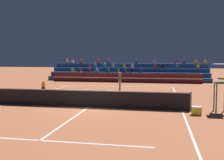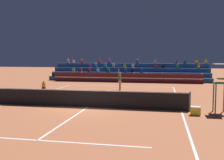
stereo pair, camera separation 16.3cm
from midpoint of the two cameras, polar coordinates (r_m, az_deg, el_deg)
name	(u,v)px [view 2 (the right image)]	position (r m, az deg, el deg)	size (l,w,h in m)	color
ground_plane	(87,107)	(15.96, -5.06, -5.95)	(120.00, 120.00, 0.00)	#AD603D
court_lines	(87,107)	(15.96, -5.06, -5.94)	(11.10, 23.90, 0.01)	white
tennis_net	(87,98)	(15.87, -5.08, -4.03)	(12.00, 0.10, 1.10)	slate
sponsor_banner_wall	(125,78)	(31.57, 3.09, 0.47)	(18.00, 0.26, 1.10)	#51191E
bleacher_stand	(129,74)	(34.68, 3.82, 1.35)	(20.46, 3.80, 2.83)	navy
umpire_chair	(221,81)	(15.44, 22.97, -0.26)	(0.76, 0.84, 2.67)	#337047
ball_kid_courtside	(44,86)	(24.94, -14.46, -1.38)	(0.30, 0.36, 0.84)	black
tennis_player	(120,80)	(23.19, 1.90, -0.07)	(0.52, 1.09, 2.42)	#9E7051
tennis_ball	(142,92)	(22.43, 6.69, -2.72)	(0.07, 0.07, 0.07)	#C6DB33
equipment_cooler	(196,111)	(14.47, 18.03, -6.41)	(0.50, 0.38, 0.45)	yellow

